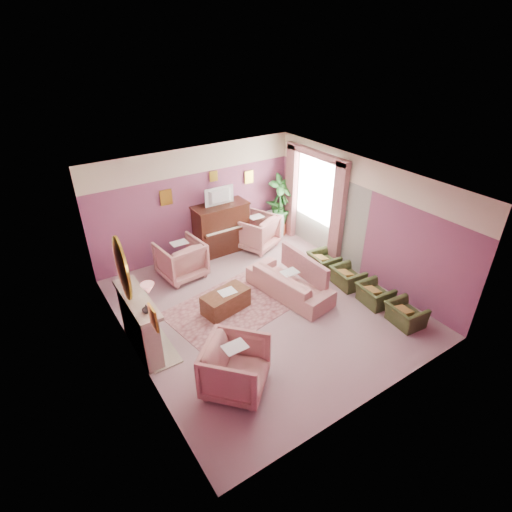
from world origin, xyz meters
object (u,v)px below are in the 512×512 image
floral_armchair_left (181,258)px  side_table (275,224)px  sofa (289,279)px  olive_chair_b (375,292)px  floral_armchair_front (236,365)px  piano (221,229)px  coffee_table (226,301)px  olive_chair_a (406,312)px  olive_chair_c (348,275)px  television (221,195)px  floral_armchair_right (256,230)px  olive_chair_d (324,260)px

floral_armchair_left → side_table: size_ratio=1.45×
sofa → olive_chair_b: sofa is taller
floral_armchair_left → floral_armchair_front: size_ratio=1.00×
sofa → side_table: 2.95m
piano → floral_armchair_front: (-2.12, -4.25, -0.14)m
floral_armchair_left → coffee_table: bearing=-83.3°
coffee_table → floral_armchair_front: 2.15m
olive_chair_a → olive_chair_c: same height
floral_armchair_left → olive_chair_a: floral_armchair_left is taller
television → floral_armchair_right: bearing=-18.5°
side_table → olive_chair_b: bearing=-91.8°
floral_armchair_right → olive_chair_c: floral_armchair_right is taller
sofa → floral_armchair_front: size_ratio=2.02×
sofa → olive_chair_d: size_ratio=2.93×
olive_chair_a → television: bearing=108.8°
sofa → floral_armchair_right: (0.61, 2.26, 0.09)m
television → sofa: 2.83m
floral_armchair_left → olive_chair_d: 3.46m
floral_armchair_left → television: bearing=19.9°
television → coffee_table: size_ratio=0.80×
sofa → piano: bearing=95.7°
coffee_table → sofa: bearing=-10.7°
piano → olive_chair_c: piano is taller
coffee_table → side_table: 3.72m
sofa → floral_armchair_front: floral_armchair_front is taller
sofa → olive_chair_c: bearing=-19.5°
olive_chair_a → olive_chair_c: bearing=90.0°
olive_chair_d → olive_chair_c: bearing=-90.0°
floral_armchair_front → side_table: bearing=47.7°
sofa → floral_armchair_right: floral_armchair_right is taller
coffee_table → floral_armchair_right: 2.89m
sofa → floral_armchair_left: bearing=129.5°
floral_armchair_right → floral_armchair_front: 4.92m
floral_armchair_right → television: bearing=161.5°
sofa → olive_chair_a: size_ratio=2.93×
sofa → olive_chair_a: (1.33, -2.11, -0.11)m
floral_armchair_left → olive_chair_c: size_ratio=1.45×
television → sofa: television is taller
olive_chair_b → olive_chair_c: same height
floral_armchair_right → floral_armchair_front: (-2.99, -3.91, 0.00)m
television → olive_chair_a: television is taller
floral_armchair_left → olive_chair_d: (3.01, -1.69, -0.20)m
sofa → floral_armchair_left: (-1.68, 2.04, 0.09)m
floral_armchair_right → olive_chair_d: bearing=-69.5°
floral_armchair_front → floral_armchair_left: bearing=79.3°
coffee_table → television: bearing=61.9°
floral_armchair_left → olive_chair_b: (3.01, -3.33, -0.20)m
coffee_table → olive_chair_a: olive_chair_a is taller
sofa → olive_chair_b: (1.33, -1.29, -0.11)m
piano → olive_chair_c: 3.48m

